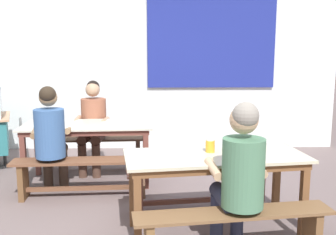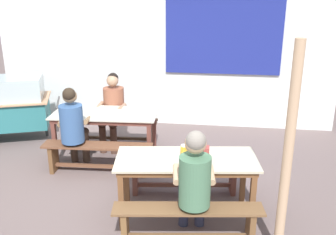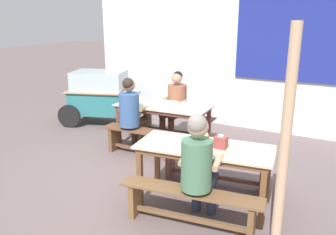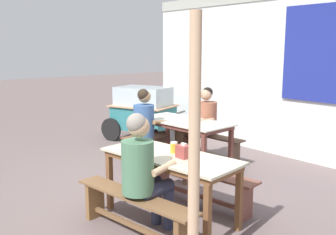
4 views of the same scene
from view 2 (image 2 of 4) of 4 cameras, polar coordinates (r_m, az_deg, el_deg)
ground_plane at (r=5.04m, az=-5.61°, el=-11.51°), size 40.00×40.00×0.00m
backdrop_wall at (r=7.21m, az=-0.40°, el=10.71°), size 6.37×0.23×2.89m
dining_table_far at (r=5.90m, az=-9.30°, el=0.03°), size 1.61×0.83×0.74m
dining_table_near at (r=4.32m, az=2.73°, el=-7.02°), size 1.65×0.87×0.74m
bench_far_back at (r=6.52m, az=-8.02°, el=-1.56°), size 1.48×0.34×0.43m
bench_far_front at (r=5.55m, az=-10.41°, el=-5.34°), size 1.57×0.37×0.43m
bench_near_back at (r=4.97m, az=2.41°, el=-8.15°), size 1.52×0.46×0.43m
bench_near_front at (r=4.04m, az=2.97°, el=-15.13°), size 1.55×0.45×0.43m
food_cart at (r=7.12m, az=-22.29°, el=1.88°), size 1.72×1.29×1.09m
person_center_facing at (r=6.32m, az=-8.25°, el=1.64°), size 0.46×0.60×1.23m
person_near_front at (r=3.88m, az=3.94°, el=-9.23°), size 0.46×0.57×1.27m
person_left_back_turned at (r=5.56m, az=-13.96°, el=-1.02°), size 0.47×0.58×1.26m
tissue_box at (r=4.28m, az=5.20°, el=-5.16°), size 0.14×0.12×0.16m
condiment_jar at (r=4.34m, az=2.40°, el=-4.86°), size 0.08×0.08×0.12m
wooden_support_post at (r=3.66m, az=17.38°, el=-5.73°), size 0.09×0.09×2.15m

